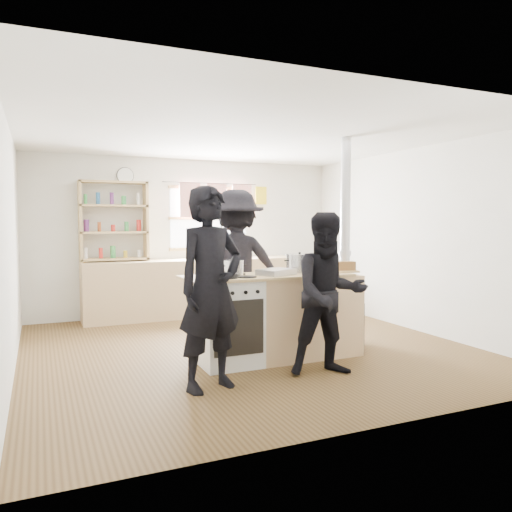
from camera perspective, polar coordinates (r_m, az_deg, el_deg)
name	(u,v)px	position (r m, az deg, el deg)	size (l,w,h in m)	color
ground	(248,348)	(6.03, -0.95, -10.50)	(5.00, 5.00, 0.01)	brown
back_counter	(194,288)	(8.00, -7.10, -3.60)	(3.40, 0.55, 0.90)	tan
shelving_unit	(114,221)	(7.80, -15.93, 3.91)	(1.00, 0.28, 1.20)	tan
thermos	(250,249)	(8.27, -0.70, 0.76)	(0.10, 0.10, 0.27)	silver
cooking_island	(279,316)	(5.49, 2.67, -6.89)	(1.97, 0.64, 0.93)	white
skillet_greens	(225,275)	(5.03, -3.56, -2.22)	(0.31, 0.31, 0.05)	black
roast_tray	(276,272)	(5.33, 2.32, -1.79)	(0.46, 0.40, 0.06)	silver
stockpot_stove	(233,268)	(5.28, -2.64, -1.34)	(0.23, 0.23, 0.19)	silver
stockpot_counter	(300,263)	(5.65, 5.01, -0.79)	(0.31, 0.31, 0.23)	silver
bread_board	(345,268)	(5.71, 10.14, -1.31)	(0.32, 0.26, 0.12)	tan
flue_heater	(344,292)	(6.16, 10.07, -4.05)	(0.35, 0.35, 2.50)	black
person_near_left	(211,288)	(4.45, -5.20, -3.71)	(0.66, 0.43, 1.82)	black
person_near_right	(329,294)	(4.92, 8.36, -4.32)	(0.77, 0.60, 1.59)	black
person_far	(236,266)	(6.21, -2.28, -1.15)	(1.22, 0.70, 1.89)	black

